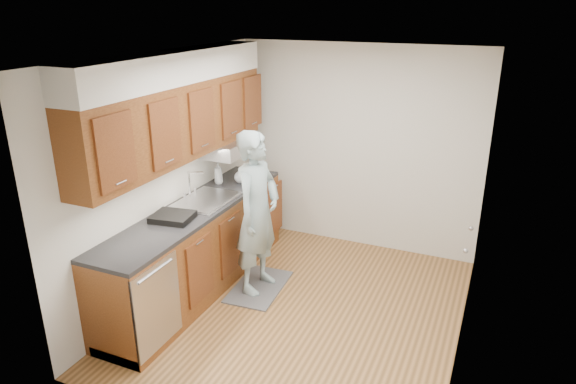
# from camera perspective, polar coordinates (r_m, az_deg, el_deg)

# --- Properties ---
(floor) EXTENTS (3.50, 3.50, 0.00)m
(floor) POSITION_cam_1_polar(r_m,az_deg,el_deg) (5.32, 1.60, -13.07)
(floor) COLOR #9C6A3B
(floor) RESTS_ON ground
(ceiling) EXTENTS (3.50, 3.50, 0.00)m
(ceiling) POSITION_cam_1_polar(r_m,az_deg,el_deg) (4.46, 1.92, 14.82)
(ceiling) COLOR white
(ceiling) RESTS_ON wall_left
(wall_left) EXTENTS (0.02, 3.50, 2.50)m
(wall_left) POSITION_cam_1_polar(r_m,az_deg,el_deg) (5.45, -13.06, 1.86)
(wall_left) COLOR beige
(wall_left) RESTS_ON floor
(wall_right) EXTENTS (0.02, 3.50, 2.50)m
(wall_right) POSITION_cam_1_polar(r_m,az_deg,el_deg) (4.46, 19.97, -3.09)
(wall_right) COLOR beige
(wall_right) RESTS_ON floor
(wall_back) EXTENTS (3.00, 0.02, 2.50)m
(wall_back) POSITION_cam_1_polar(r_m,az_deg,el_deg) (6.33, 7.68, 4.78)
(wall_back) COLOR beige
(wall_back) RESTS_ON floor
(counter) EXTENTS (0.64, 2.80, 1.30)m
(counter) POSITION_cam_1_polar(r_m,az_deg,el_deg) (5.57, -9.94, -5.96)
(counter) COLOR brown
(counter) RESTS_ON floor
(upper_cabinets) EXTENTS (0.47, 2.80, 1.21)m
(upper_cabinets) POSITION_cam_1_polar(r_m,az_deg,el_deg) (5.21, -11.87, 9.09)
(upper_cabinets) COLOR brown
(upper_cabinets) RESTS_ON wall_left
(closet_door) EXTENTS (0.02, 1.22, 2.05)m
(closet_door) POSITION_cam_1_polar(r_m,az_deg,el_deg) (4.82, 19.80, -4.20)
(closet_door) COLOR silver
(closet_door) RESTS_ON wall_right
(floor_mat) EXTENTS (0.55, 0.88, 0.02)m
(floor_mat) POSITION_cam_1_polar(r_m,az_deg,el_deg) (5.71, -3.24, -10.46)
(floor_mat) COLOR #5D5C5F
(floor_mat) RESTS_ON floor
(person) EXTENTS (0.52, 0.73, 1.97)m
(person) POSITION_cam_1_polar(r_m,az_deg,el_deg) (5.27, -3.45, -1.16)
(person) COLOR #89A2A7
(person) RESTS_ON floor_mat
(soap_bottle_a) EXTENTS (0.13, 0.13, 0.26)m
(soap_bottle_a) POSITION_cam_1_polar(r_m,az_deg,el_deg) (6.01, -7.75, 2.14)
(soap_bottle_a) COLOR silver
(soap_bottle_a) RESTS_ON counter
(soap_bottle_b) EXTENTS (0.14, 0.14, 0.21)m
(soap_bottle_b) POSITION_cam_1_polar(r_m,az_deg,el_deg) (6.01, -4.43, 2.05)
(soap_bottle_b) COLOR silver
(soap_bottle_b) RESTS_ON counter
(soap_bottle_c) EXTENTS (0.20, 0.20, 0.18)m
(soap_bottle_c) POSITION_cam_1_polar(r_m,az_deg,el_deg) (6.03, -5.34, 1.92)
(soap_bottle_c) COLOR silver
(soap_bottle_c) RESTS_ON counter
(dish_rack) EXTENTS (0.42, 0.37, 0.06)m
(dish_rack) POSITION_cam_1_polar(r_m,az_deg,el_deg) (5.11, -12.70, -2.72)
(dish_rack) COLOR black
(dish_rack) RESTS_ON counter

